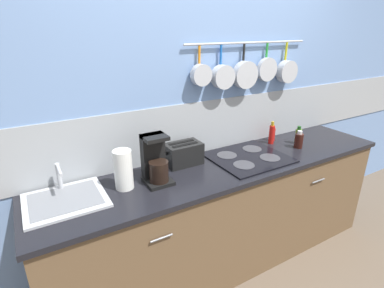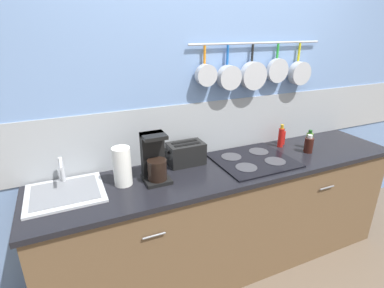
% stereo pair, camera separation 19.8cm
% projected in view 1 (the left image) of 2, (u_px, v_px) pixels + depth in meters
% --- Properties ---
extents(ground_plane, '(12.00, 12.00, 0.00)m').
position_uv_depth(ground_plane, '(224.00, 260.00, 2.55)').
color(ground_plane, brown).
extents(wall_back, '(7.20, 0.16, 2.60)m').
position_uv_depth(wall_back, '(205.00, 106.00, 2.35)').
color(wall_back, '#7293C6').
rests_on(wall_back, ground_plane).
extents(cabinet_base, '(2.75, 0.56, 0.87)m').
position_uv_depth(cabinet_base, '(226.00, 218.00, 2.39)').
color(cabinet_base, brown).
rests_on(cabinet_base, ground_plane).
extents(countertop, '(2.79, 0.59, 0.03)m').
position_uv_depth(countertop, '(228.00, 167.00, 2.22)').
color(countertop, black).
rests_on(countertop, cabinet_base).
extents(sink_basin, '(0.45, 0.39, 0.18)m').
position_uv_depth(sink_basin, '(65.00, 199.00, 1.75)').
color(sink_basin, '#B7BABF').
rests_on(sink_basin, countertop).
extents(paper_towel_roll, '(0.11, 0.11, 0.25)m').
position_uv_depth(paper_towel_roll, '(123.00, 170.00, 1.85)').
color(paper_towel_roll, white).
rests_on(paper_towel_roll, countertop).
extents(coffee_maker, '(0.17, 0.19, 0.32)m').
position_uv_depth(coffee_maker, '(156.00, 163.00, 1.93)').
color(coffee_maker, black).
rests_on(coffee_maker, countertop).
extents(toaster, '(0.28, 0.16, 0.17)m').
position_uv_depth(toaster, '(183.00, 154.00, 2.20)').
color(toaster, black).
rests_on(toaster, countertop).
extents(cooktop, '(0.57, 0.52, 0.01)m').
position_uv_depth(cooktop, '(248.00, 157.00, 2.33)').
color(cooktop, black).
rests_on(cooktop, countertop).
extents(bottle_vinegar, '(0.05, 0.05, 0.20)m').
position_uv_depth(bottle_vinegar, '(272.00, 134.00, 2.59)').
color(bottle_vinegar, red).
rests_on(bottle_vinegar, countertop).
extents(bottle_sesame_oil, '(0.04, 0.04, 0.14)m').
position_uv_depth(bottle_sesame_oil, '(273.00, 134.00, 2.66)').
color(bottle_sesame_oil, red).
rests_on(bottle_sesame_oil, countertop).
extents(bottle_dish_soap, '(0.07, 0.07, 0.15)m').
position_uv_depth(bottle_dish_soap, '(299.00, 140.00, 2.50)').
color(bottle_dish_soap, '#33140F').
rests_on(bottle_dish_soap, countertop).
extents(bottle_olive_oil, '(0.05, 0.05, 0.16)m').
position_uv_depth(bottle_olive_oil, '(298.00, 136.00, 2.60)').
color(bottle_olive_oil, '#4C721E').
rests_on(bottle_olive_oil, countertop).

